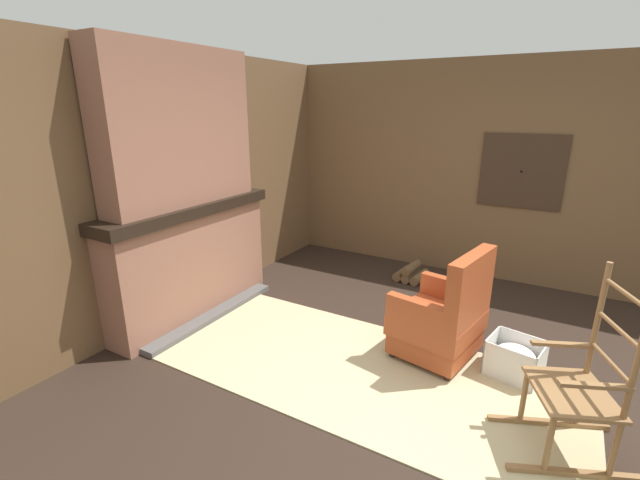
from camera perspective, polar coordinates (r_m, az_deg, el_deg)
The scene contains 12 objects.
ground_plane at distance 3.70m, azimuth 12.90°, elevation -17.99°, with size 14.00×14.00×0.00m, color #2D2119.
wood_panel_wall_left at distance 4.59m, azimuth -19.43°, elevation 6.64°, with size 0.06×5.86×2.68m.
wood_panel_wall_back at distance 5.70m, azimuth 22.11°, elevation 8.30°, with size 5.86×0.09×2.68m.
fireplace_hearth at distance 4.62m, azimuth -16.69°, elevation -2.64°, with size 0.57×1.99×1.19m.
chimney_breast at distance 4.37m, azimuth -18.36°, elevation 14.03°, with size 0.32×1.67×1.46m.
area_rug at distance 3.79m, azimuth 4.28°, elevation -16.50°, with size 3.63×1.54×0.01m.
armchair at distance 3.89m, azimuth 15.97°, elevation -10.19°, with size 0.76×0.80×1.01m.
rocking_chair at distance 3.22m, azimuth 31.13°, elevation -17.30°, with size 0.92×0.75×1.22m.
firewood_stack at distance 5.58m, azimuth 12.05°, elevation -4.37°, with size 0.38×0.42×0.21m.
laundry_basket at distance 3.94m, azimuth 24.53°, elevation -14.15°, with size 0.46×0.42×0.31m.
oil_lamp_vase at distance 4.21m, azimuth -21.97°, elevation 4.88°, with size 0.11×0.11×0.28m.
storage_case at distance 4.96m, azimuth -11.93°, elevation 7.24°, with size 0.15×0.22×0.16m.
Camera 1 is at (0.78, -2.93, 2.12)m, focal length 24.00 mm.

